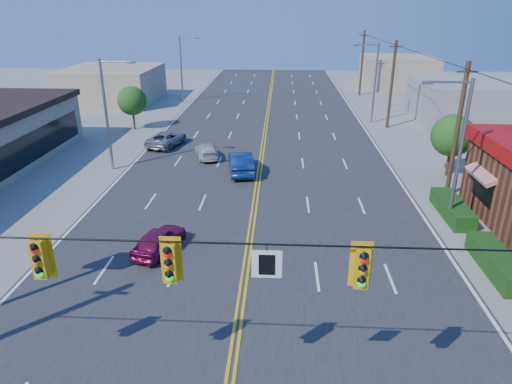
# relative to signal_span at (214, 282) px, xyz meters

# --- Properties ---
(road) EXTENTS (20.00, 120.00, 0.06)m
(road) POSITION_rel_signal_span_xyz_m (0.12, 20.00, -4.86)
(road) COLOR #2D2D30
(road) RESTS_ON ground
(signal_span) EXTENTS (24.32, 0.34, 9.00)m
(signal_span) POSITION_rel_signal_span_xyz_m (0.00, 0.00, 0.00)
(signal_span) COLOR #47301E
(signal_span) RESTS_ON ground
(streetlight_se) EXTENTS (2.55, 0.25, 8.00)m
(streetlight_se) POSITION_rel_signal_span_xyz_m (10.91, 14.00, -0.37)
(streetlight_se) COLOR gray
(streetlight_se) RESTS_ON ground
(streetlight_ne) EXTENTS (2.55, 0.25, 8.00)m
(streetlight_ne) POSITION_rel_signal_span_xyz_m (10.91, 38.00, -0.37)
(streetlight_ne) COLOR gray
(streetlight_ne) RESTS_ON ground
(streetlight_sw) EXTENTS (2.55, 0.25, 8.00)m
(streetlight_sw) POSITION_rel_signal_span_xyz_m (-10.67, 22.00, -0.37)
(streetlight_sw) COLOR gray
(streetlight_sw) RESTS_ON ground
(streetlight_nw) EXTENTS (2.55, 0.25, 8.00)m
(streetlight_nw) POSITION_rel_signal_span_xyz_m (-10.67, 48.00, -0.37)
(streetlight_nw) COLOR gray
(streetlight_nw) RESTS_ON ground
(utility_pole_near) EXTENTS (0.28, 0.28, 8.40)m
(utility_pole_near) POSITION_rel_signal_span_xyz_m (12.32, 18.00, -0.69)
(utility_pole_near) COLOR #47301E
(utility_pole_near) RESTS_ON ground
(utility_pole_mid) EXTENTS (0.28, 0.28, 8.40)m
(utility_pole_mid) POSITION_rel_signal_span_xyz_m (12.32, 36.00, -0.69)
(utility_pole_mid) COLOR #47301E
(utility_pole_mid) RESTS_ON ground
(utility_pole_far) EXTENTS (0.28, 0.28, 8.40)m
(utility_pole_far) POSITION_rel_signal_span_xyz_m (12.32, 54.00, -0.69)
(utility_pole_far) COLOR #47301E
(utility_pole_far) RESTS_ON ground
(tree_kfc_rear) EXTENTS (2.94, 2.94, 4.41)m
(tree_kfc_rear) POSITION_rel_signal_span_xyz_m (13.62, 22.00, -1.95)
(tree_kfc_rear) COLOR #47301E
(tree_kfc_rear) RESTS_ON ground
(tree_west) EXTENTS (2.80, 2.80, 4.20)m
(tree_west) POSITION_rel_signal_span_xyz_m (-12.88, 34.00, -2.09)
(tree_west) COLOR #47301E
(tree_west) RESTS_ON ground
(bld_east_mid) EXTENTS (12.00, 10.00, 4.00)m
(bld_east_mid) POSITION_rel_signal_span_xyz_m (22.12, 40.00, -2.89)
(bld_east_mid) COLOR gray
(bld_east_mid) RESTS_ON ground
(bld_west_far) EXTENTS (11.00, 12.00, 4.20)m
(bld_west_far) POSITION_rel_signal_span_xyz_m (-19.88, 48.00, -2.79)
(bld_west_far) COLOR tan
(bld_west_far) RESTS_ON ground
(bld_east_far) EXTENTS (10.00, 10.00, 4.40)m
(bld_east_far) POSITION_rel_signal_span_xyz_m (19.12, 62.00, -2.69)
(bld_east_far) COLOR tan
(bld_east_far) RESTS_ON ground
(car_magenta) EXTENTS (2.35, 3.83, 1.22)m
(car_magenta) POSITION_rel_signal_span_xyz_m (-4.25, 9.89, -4.28)
(car_magenta) COLOR maroon
(car_magenta) RESTS_ON ground
(car_blue) EXTENTS (2.35, 4.84, 1.53)m
(car_blue) POSITION_rel_signal_span_xyz_m (-1.23, 21.64, -4.12)
(car_blue) COLOR navy
(car_blue) RESTS_ON ground
(car_white) EXTENTS (2.64, 4.14, 1.12)m
(car_white) POSITION_rel_signal_span_xyz_m (-4.27, 25.05, -4.33)
(car_white) COLOR beige
(car_white) RESTS_ON ground
(car_silver) EXTENTS (3.13, 4.98, 1.28)m
(car_silver) POSITION_rel_signal_span_xyz_m (-8.22, 28.10, -4.24)
(car_silver) COLOR #96959A
(car_silver) RESTS_ON ground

